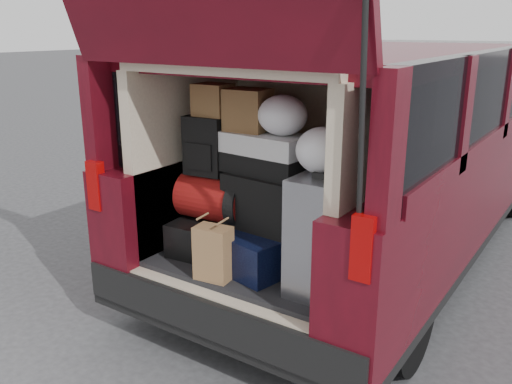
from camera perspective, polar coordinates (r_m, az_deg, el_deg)
ground at (r=3.50m, az=-1.10°, el=-16.56°), size 80.00×80.00×0.00m
minivan at (r=4.67m, az=12.07°, el=3.96°), size 1.90×5.35×2.77m
load_floor at (r=3.55m, az=1.47°, el=-10.82°), size 1.24×1.05×0.55m
black_hardshell at (r=3.51m, az=-4.53°, el=-4.36°), size 0.44×0.57×0.21m
navy_hardshell at (r=3.26m, az=0.83°, el=-5.91°), size 0.53×0.61×0.23m
silver_roller at (r=2.93m, az=7.18°, el=-4.37°), size 0.27×0.43×0.65m
kraft_bag at (r=3.09m, az=-4.51°, el=-6.44°), size 0.22×0.15×0.31m
red_duffel at (r=3.39m, az=-4.29°, el=-0.62°), size 0.47×0.32×0.29m
black_soft_case at (r=3.20m, az=0.84°, el=-1.00°), size 0.47×0.30×0.33m
backpack at (r=3.34m, az=-5.28°, el=4.88°), size 0.27×0.18×0.36m
twotone_duffel at (r=3.17m, az=0.98°, el=4.10°), size 0.55×0.32×0.24m
grocery_sack_lower at (r=3.31m, az=-4.54°, el=9.65°), size 0.22×0.18×0.19m
grocery_sack_upper at (r=3.21m, az=-0.84°, el=8.64°), size 0.26×0.22×0.25m
plastic_bag_center at (r=3.06m, az=2.81°, el=8.07°), size 0.33×0.32×0.23m
plastic_bag_right at (r=2.82m, az=7.01°, el=4.34°), size 0.30×0.28×0.25m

